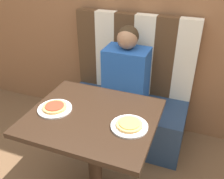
{
  "coord_description": "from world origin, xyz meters",
  "views": [
    {
      "loc": [
        0.6,
        -1.2,
        1.71
      ],
      "look_at": [
        0.0,
        0.36,
        0.75
      ],
      "focal_mm": 40.0,
      "sensor_mm": 36.0,
      "label": 1
    }
  ],
  "objects_px": {
    "person": "(126,69)",
    "pizza_left": "(55,107)",
    "plate_right": "(129,126)",
    "pizza_right": "(129,124)",
    "plate_left": "(55,109)"
  },
  "relations": [
    {
      "from": "person",
      "to": "pizza_left",
      "type": "bearing_deg",
      "value": -109.35
    },
    {
      "from": "pizza_left",
      "to": "pizza_right",
      "type": "xyz_separation_m",
      "value": [
        0.53,
        0.0,
        0.0
      ]
    },
    {
      "from": "plate_right",
      "to": "person",
      "type": "bearing_deg",
      "value": 109.35
    },
    {
      "from": "person",
      "to": "plate_right",
      "type": "bearing_deg",
      "value": -70.65
    },
    {
      "from": "plate_right",
      "to": "pizza_left",
      "type": "bearing_deg",
      "value": 180.0
    },
    {
      "from": "person",
      "to": "pizza_right",
      "type": "height_order",
      "value": "person"
    },
    {
      "from": "person",
      "to": "pizza_left",
      "type": "height_order",
      "value": "person"
    },
    {
      "from": "plate_left",
      "to": "plate_right",
      "type": "relative_size",
      "value": 1.0
    },
    {
      "from": "plate_left",
      "to": "pizza_left",
      "type": "bearing_deg",
      "value": 90.0
    },
    {
      "from": "plate_right",
      "to": "pizza_left",
      "type": "height_order",
      "value": "pizza_left"
    },
    {
      "from": "plate_right",
      "to": "pizza_left",
      "type": "xyz_separation_m",
      "value": [
        -0.53,
        0.0,
        0.02
      ]
    },
    {
      "from": "plate_left",
      "to": "plate_right",
      "type": "bearing_deg",
      "value": 0.0
    },
    {
      "from": "person",
      "to": "plate_left",
      "type": "xyz_separation_m",
      "value": [
        -0.26,
        -0.75,
        -0.01
      ]
    },
    {
      "from": "pizza_left",
      "to": "pizza_right",
      "type": "bearing_deg",
      "value": 0.0
    },
    {
      "from": "plate_right",
      "to": "pizza_right",
      "type": "bearing_deg",
      "value": 90.0
    }
  ]
}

